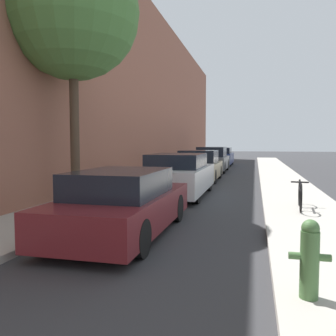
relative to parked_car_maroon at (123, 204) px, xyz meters
name	(u,v)px	position (x,y,z in m)	size (l,w,h in m)	color
ground_plane	(213,185)	(0.79, 8.32, -0.60)	(120.00, 120.00, 0.00)	#333335
sidewalk_left	(147,182)	(-2.11, 8.32, -0.54)	(2.00, 52.00, 0.12)	#ADA89E
sidewalk_right	(287,186)	(3.69, 8.32, -0.54)	(2.00, 52.00, 0.12)	#ADA89E
building_facade_left	(117,75)	(-3.46, 8.32, 4.10)	(0.70, 52.00, 9.40)	#9E604C
parked_car_maroon	(123,204)	(0.00, 0.00, 0.00)	(1.71, 4.20, 1.25)	black
parked_car_white	(178,175)	(-0.02, 5.10, 0.09)	(1.86, 4.49, 1.41)	black
parked_car_champagne	(199,166)	(-0.07, 9.99, 0.07)	(1.81, 3.93, 1.42)	black
parked_car_grey	(212,160)	(-0.10, 15.30, 0.12)	(1.81, 4.47, 1.52)	black
parked_car_navy	(220,157)	(-0.22, 21.33, 0.08)	(1.90, 4.48, 1.39)	black
street_tree_near	(72,13)	(-2.25, 2.29, 4.56)	(3.51, 3.51, 6.81)	#4C3A2B
fire_hydrant	(310,258)	(3.03, -2.43, -0.04)	(0.42, 0.20, 0.85)	#47703D
bicycle	(300,195)	(3.56, 2.94, -0.12)	(0.44, 1.70, 0.70)	black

